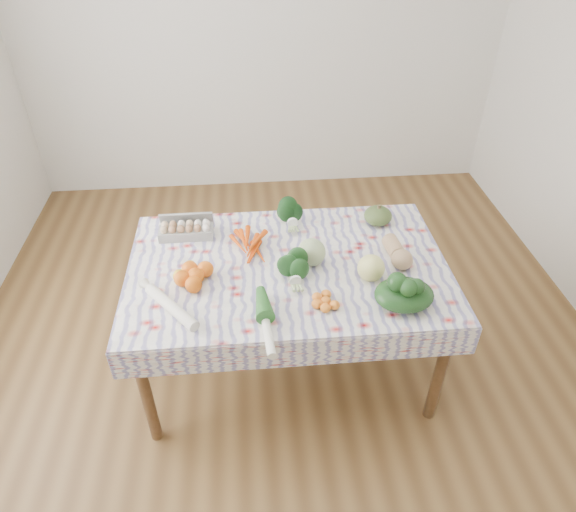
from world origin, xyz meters
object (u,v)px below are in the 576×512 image
object	(u,v)px
dining_table	(288,277)
grapefruit	(371,268)
egg_carton	(186,231)
kabocha_squash	(378,216)
cabbage	(311,252)
butternut_squash	(398,251)

from	to	relation	value
dining_table	grapefruit	distance (m)	0.45
egg_carton	kabocha_squash	world-z (taller)	kabocha_squash
cabbage	grapefruit	distance (m)	0.32
kabocha_squash	cabbage	size ratio (longest dim) A/B	1.09
cabbage	dining_table	bearing A→B (deg)	-179.74
cabbage	butternut_squash	xyz separation A→B (m)	(0.45, -0.01, -0.02)
kabocha_squash	butternut_squash	size ratio (longest dim) A/B	0.66
butternut_squash	kabocha_squash	bearing A→B (deg)	87.94
cabbage	grapefruit	size ratio (longest dim) A/B	1.07
egg_carton	grapefruit	distance (m)	1.04
grapefruit	dining_table	bearing A→B (deg)	159.72
cabbage	butternut_squash	bearing A→B (deg)	-0.95
dining_table	egg_carton	distance (m)	0.63
egg_carton	cabbage	distance (m)	0.73
dining_table	cabbage	world-z (taller)	cabbage
kabocha_squash	cabbage	distance (m)	0.55
egg_carton	cabbage	xyz separation A→B (m)	(0.66, -0.30, 0.03)
kabocha_squash	grapefruit	bearing A→B (deg)	-107.15
cabbage	butternut_squash	world-z (taller)	cabbage
egg_carton	butternut_squash	world-z (taller)	butternut_squash
dining_table	egg_carton	size ratio (longest dim) A/B	5.38
kabocha_squash	egg_carton	bearing A→B (deg)	-178.03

